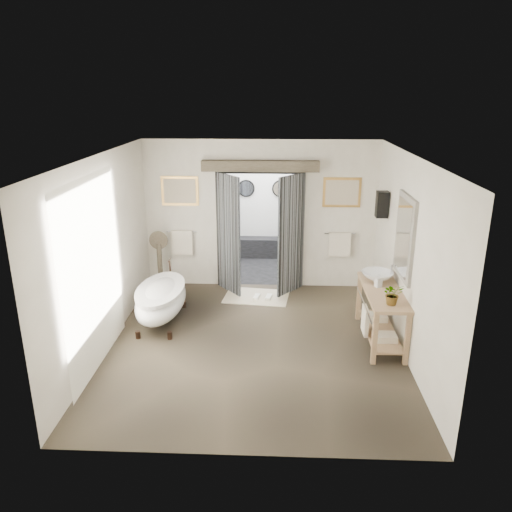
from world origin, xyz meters
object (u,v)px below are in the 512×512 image
Objects in this scene: vanity at (380,311)px; rug at (256,297)px; clawfoot_tub at (161,299)px; basin at (377,277)px.

rug is (-2.00, 1.64, -0.50)m from vanity.
vanity is (3.56, -0.50, 0.09)m from clawfoot_tub.
vanity is 2.63m from rug.
basin is (1.99, -1.28, 0.93)m from rug.
clawfoot_tub is 3.46× the size of basin.
basin reaches higher than vanity.
clawfoot_tub is 3.60m from vanity.
clawfoot_tub is 1.09× the size of vanity.
vanity reaches higher than rug.
vanity is 3.18× the size of basin.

